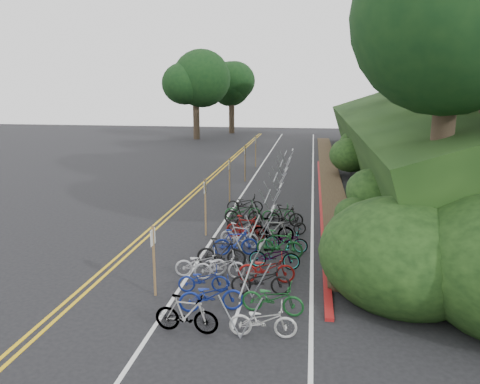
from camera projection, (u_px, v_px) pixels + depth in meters
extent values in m
plane|color=black|center=(155.00, 280.00, 15.70)|extent=(120.00, 120.00, 0.00)
cube|color=gold|center=(177.00, 205.00, 25.65)|extent=(0.12, 80.00, 0.01)
cube|color=gold|center=(183.00, 205.00, 25.61)|extent=(0.12, 80.00, 0.01)
cube|color=silver|center=(234.00, 207.00, 25.18)|extent=(0.12, 80.00, 0.01)
cube|color=silver|center=(313.00, 210.00, 24.56)|extent=(0.12, 80.00, 0.01)
cube|color=silver|center=(237.00, 315.00, 13.31)|extent=(0.10, 1.60, 0.01)
cube|color=silver|center=(260.00, 246.00, 19.09)|extent=(0.10, 1.60, 0.01)
cube|color=silver|center=(273.00, 209.00, 24.87)|extent=(0.10, 1.60, 0.01)
cube|color=silver|center=(280.00, 185.00, 30.65)|extent=(0.10, 1.60, 0.01)
cube|color=silver|center=(286.00, 170.00, 36.44)|extent=(0.10, 1.60, 0.01)
cube|color=silver|center=(290.00, 158.00, 42.22)|extent=(0.10, 1.60, 0.01)
cube|color=silver|center=(293.00, 150.00, 48.00)|extent=(0.10, 1.60, 0.01)
cube|color=maroon|center=(322.00, 201.00, 26.40)|extent=(0.25, 28.00, 0.10)
cube|color=black|center=(429.00, 136.00, 34.27)|extent=(12.32, 44.00, 9.11)
cube|color=#382819|center=(329.00, 170.00, 35.93)|extent=(1.40, 44.00, 0.16)
ellipsoid|color=#284C19|center=(368.00, 234.00, 17.29)|extent=(2.00, 2.80, 1.60)
ellipsoid|color=#284C19|center=(374.00, 191.00, 21.87)|extent=(2.60, 3.64, 2.08)
ellipsoid|color=#284C19|center=(383.00, 163.00, 27.38)|extent=(2.20, 3.08, 1.76)
ellipsoid|color=#284C19|center=(350.00, 155.00, 33.47)|extent=(3.00, 4.20, 2.40)
ellipsoid|color=#284C19|center=(354.00, 143.00, 39.11)|extent=(2.40, 3.36, 1.92)
ellipsoid|color=#284C19|center=(365.00, 131.00, 42.62)|extent=(2.80, 3.92, 2.24)
ellipsoid|color=#284C19|center=(355.00, 215.00, 20.24)|extent=(1.80, 2.52, 1.44)
ellipsoid|color=#284C19|center=(387.00, 144.00, 30.98)|extent=(3.20, 4.48, 2.56)
ellipsoid|color=black|center=(403.00, 254.00, 14.72)|extent=(5.28, 6.16, 3.52)
cylinder|color=#2D2319|center=(440.00, 162.00, 16.34)|extent=(0.77, 0.77, 5.14)
ellipsoid|color=black|center=(453.00, 21.00, 15.30)|extent=(7.03, 7.03, 6.68)
cylinder|color=#2D2319|center=(428.00, 104.00, 24.41)|extent=(0.82, 0.82, 5.93)
cylinder|color=#2D2319|center=(441.00, 83.00, 31.51)|extent=(0.86, 0.86, 6.72)
cylinder|color=#2D2319|center=(402.00, 96.00, 39.59)|extent=(0.80, 0.80, 5.54)
ellipsoid|color=black|center=(407.00, 34.00, 38.49)|extent=(7.38, 7.38, 7.01)
cylinder|color=#2D2319|center=(415.00, 83.00, 46.69)|extent=(0.84, 0.84, 6.33)
ellipsoid|color=black|center=(420.00, 22.00, 45.40)|extent=(8.79, 8.79, 8.35)
cylinder|color=#2D2319|center=(196.00, 118.00, 56.95)|extent=(0.77, 0.77, 5.14)
ellipsoid|color=black|center=(195.00, 79.00, 55.91)|extent=(7.03, 7.03, 6.68)
cylinder|color=#2D2319|center=(232.00, 116.00, 64.25)|extent=(0.75, 0.75, 4.75)
ellipsoid|color=black|center=(232.00, 84.00, 63.32)|extent=(6.15, 6.15, 5.84)
cylinder|color=#9A9EA5|center=(247.00, 277.00, 12.95)|extent=(0.05, 2.61, 0.05)
cylinder|color=#9A9EA5|center=(229.00, 317.00, 11.96)|extent=(0.60, 0.04, 1.17)
cylinder|color=#9A9EA5|center=(251.00, 318.00, 11.88)|extent=(0.60, 0.04, 1.17)
cylinder|color=#9A9EA5|center=(243.00, 279.00, 14.29)|extent=(0.60, 0.04, 1.17)
cylinder|color=#9A9EA5|center=(261.00, 280.00, 14.20)|extent=(0.60, 0.04, 1.17)
cylinder|color=#9A9EA5|center=(255.00, 226.00, 17.89)|extent=(0.05, 3.00, 0.05)
cylinder|color=#9A9EA5|center=(242.00, 252.00, 16.71)|extent=(0.58, 0.04, 1.13)
cylinder|color=#9A9EA5|center=(258.00, 253.00, 16.62)|extent=(0.58, 0.04, 1.13)
cylinder|color=#9A9EA5|center=(252.00, 229.00, 19.40)|extent=(0.58, 0.04, 1.13)
cylinder|color=#9A9EA5|center=(266.00, 230.00, 19.32)|extent=(0.58, 0.04, 1.13)
cylinder|color=#9A9EA5|center=(267.00, 196.00, 22.71)|extent=(0.05, 3.00, 0.05)
cylinder|color=#9A9EA5|center=(258.00, 215.00, 21.52)|extent=(0.58, 0.04, 1.13)
cylinder|color=#9A9EA5|center=(270.00, 215.00, 21.44)|extent=(0.58, 0.04, 1.13)
cylinder|color=#9A9EA5|center=(265.00, 201.00, 24.22)|extent=(0.58, 0.04, 1.13)
cylinder|color=#9A9EA5|center=(275.00, 201.00, 24.14)|extent=(0.58, 0.04, 1.13)
cylinder|color=#9A9EA5|center=(276.00, 177.00, 27.52)|extent=(0.05, 3.00, 0.05)
cylinder|color=#9A9EA5|center=(268.00, 191.00, 26.34)|extent=(0.58, 0.04, 1.13)
cylinder|color=#9A9EA5|center=(278.00, 192.00, 26.26)|extent=(0.58, 0.04, 1.13)
cylinder|color=#9A9EA5|center=(273.00, 182.00, 29.04)|extent=(0.58, 0.04, 1.13)
cylinder|color=#9A9EA5|center=(282.00, 182.00, 28.96)|extent=(0.58, 0.04, 1.13)
cylinder|color=#9A9EA5|center=(281.00, 163.00, 32.34)|extent=(0.05, 3.00, 0.05)
cylinder|color=#9A9EA5|center=(276.00, 175.00, 31.16)|extent=(0.58, 0.04, 1.13)
cylinder|color=#9A9EA5|center=(284.00, 175.00, 31.08)|extent=(0.58, 0.04, 1.13)
cylinder|color=#9A9EA5|center=(279.00, 168.00, 33.86)|extent=(0.58, 0.04, 1.13)
cylinder|color=#9A9EA5|center=(286.00, 168.00, 33.78)|extent=(0.58, 0.04, 1.13)
cylinder|color=#9A9EA5|center=(286.00, 153.00, 37.16)|extent=(0.05, 3.00, 0.05)
cylinder|color=#9A9EA5|center=(281.00, 163.00, 35.98)|extent=(0.58, 0.04, 1.13)
cylinder|color=#9A9EA5|center=(288.00, 163.00, 35.90)|extent=(0.58, 0.04, 1.13)
cylinder|color=#9A9EA5|center=(283.00, 158.00, 38.68)|extent=(0.58, 0.04, 1.13)
cylinder|color=#9A9EA5|center=(290.00, 158.00, 38.60)|extent=(0.58, 0.04, 1.13)
cylinder|color=brown|center=(154.00, 261.00, 14.31)|extent=(0.08, 0.08, 2.26)
cube|color=silver|center=(153.00, 237.00, 14.14)|extent=(0.02, 0.40, 0.50)
cylinder|color=brown|center=(205.00, 208.00, 20.15)|extent=(0.08, 0.08, 2.50)
cube|color=silver|center=(205.00, 187.00, 19.95)|extent=(0.02, 0.40, 0.50)
cylinder|color=brown|center=(230.00, 181.00, 25.93)|extent=(0.08, 0.08, 2.50)
cube|color=silver|center=(230.00, 165.00, 25.73)|extent=(0.02, 0.40, 0.50)
cylinder|color=brown|center=(245.00, 163.00, 31.71)|extent=(0.08, 0.08, 2.50)
cube|color=silver|center=(245.00, 150.00, 31.52)|extent=(0.02, 0.40, 0.50)
cylinder|color=brown|center=(256.00, 151.00, 37.50)|extent=(0.08, 0.08, 2.50)
cube|color=silver|center=(256.00, 140.00, 37.30)|extent=(0.02, 0.40, 0.50)
imported|color=#9E9EA3|center=(201.00, 263.00, 15.97)|extent=(0.99, 1.85, 0.92)
imported|color=slate|center=(186.00, 314.00, 12.27)|extent=(0.61, 1.77, 1.05)
imported|color=beige|center=(263.00, 320.00, 12.06)|extent=(0.69, 1.79, 0.93)
imported|color=navy|center=(211.00, 295.00, 13.45)|extent=(1.13, 1.98, 0.98)
imported|color=#144C1E|center=(273.00, 298.00, 13.30)|extent=(0.86, 1.88, 0.95)
imported|color=navy|center=(203.00, 279.00, 14.73)|extent=(0.81, 1.66, 0.83)
imported|color=black|center=(261.00, 280.00, 14.52)|extent=(0.88, 1.93, 0.98)
imported|color=#9E9EA3|center=(220.00, 266.00, 15.72)|extent=(1.00, 1.82, 0.91)
imported|color=maroon|center=(266.00, 268.00, 15.41)|extent=(0.87, 1.94, 0.99)
imported|color=black|center=(221.00, 252.00, 16.77)|extent=(0.54, 1.80, 1.08)
imported|color=slate|center=(274.00, 256.00, 16.61)|extent=(0.73, 1.87, 0.97)
imported|color=navy|center=(236.00, 242.00, 17.89)|extent=(0.86, 1.81, 1.05)
imported|color=#144C1E|center=(280.00, 244.00, 17.65)|extent=(0.75, 1.85, 1.08)
imported|color=#9E9EA3|center=(239.00, 235.00, 18.80)|extent=(0.84, 1.74, 1.01)
imported|color=slate|center=(286.00, 240.00, 18.36)|extent=(0.90, 1.80, 0.90)
imported|color=maroon|center=(246.00, 228.00, 19.76)|extent=(0.79, 1.80, 1.05)
imported|color=slate|center=(273.00, 230.00, 19.38)|extent=(0.66, 1.81, 1.06)
imported|color=black|center=(245.00, 223.00, 20.77)|extent=(0.81, 1.70, 0.86)
imported|color=black|center=(287.00, 225.00, 20.38)|extent=(0.92, 1.75, 0.88)
imported|color=black|center=(243.00, 214.00, 21.80)|extent=(0.57, 1.84, 1.10)
imported|color=black|center=(285.00, 216.00, 21.61)|extent=(0.55, 1.74, 1.04)
imported|color=#144C1E|center=(243.00, 210.00, 22.77)|extent=(0.95, 1.83, 0.91)
imported|color=#144C1E|center=(279.00, 213.00, 22.46)|extent=(0.87, 1.68, 0.84)
imported|color=black|center=(245.00, 203.00, 24.02)|extent=(0.76, 1.88, 0.97)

